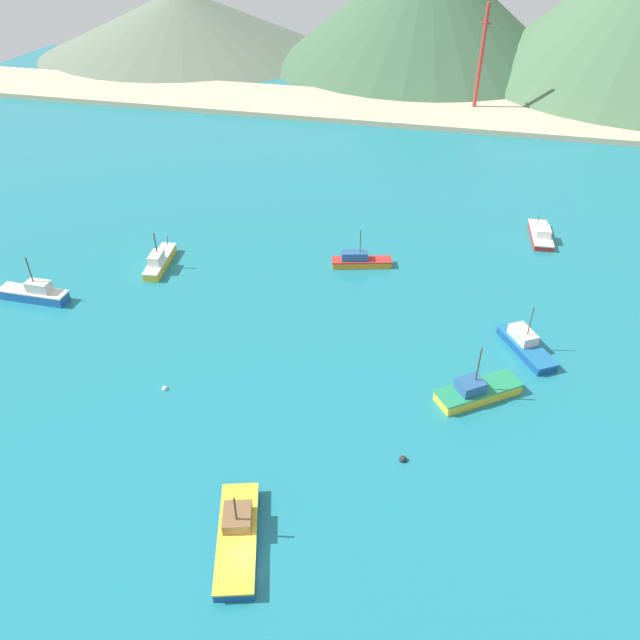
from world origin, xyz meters
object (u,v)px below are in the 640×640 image
at_px(fishing_boat_0, 525,344).
at_px(fishing_boat_1, 360,260).
at_px(fishing_boat_6, 35,293).
at_px(radio_tower, 481,58).
at_px(fishing_boat_7, 238,535).
at_px(fishing_boat_8, 159,261).
at_px(buoy_0, 165,389).
at_px(fishing_boat_4, 541,234).
at_px(fishing_boat_3, 477,391).
at_px(buoy_1, 403,459).

distance_m(fishing_boat_0, fishing_boat_1, 27.17).
distance_m(fishing_boat_6, radio_tower, 112.33).
bearing_deg(fishing_boat_7, fishing_boat_8, 123.25).
relative_size(buoy_0, radio_tower, 0.03).
bearing_deg(fishing_boat_7, buoy_0, 131.68).
bearing_deg(fishing_boat_4, fishing_boat_7, -114.03).
height_order(fishing_boat_1, fishing_boat_8, fishing_boat_1).
bearing_deg(fishing_boat_8, fishing_boat_7, -56.75).
relative_size(fishing_boat_0, fishing_boat_8, 0.94).
bearing_deg(fishing_boat_4, fishing_boat_1, -150.46).
bearing_deg(buoy_0, fishing_boat_4, 47.60).
xyz_separation_m(fishing_boat_3, fishing_boat_8, (-45.52, 17.50, 0.03)).
distance_m(fishing_boat_0, radio_tower, 94.95).
distance_m(fishing_boat_1, fishing_boat_3, 30.06).
bearing_deg(fishing_boat_4, fishing_boat_3, -102.44).
bearing_deg(fishing_boat_3, buoy_0, -168.53).
height_order(fishing_boat_3, fishing_boat_8, fishing_boat_3).
height_order(fishing_boat_8, buoy_1, fishing_boat_8).
bearing_deg(buoy_1, fishing_boat_1, 107.04).
bearing_deg(buoy_1, fishing_boat_3, 58.74).
relative_size(buoy_1, radio_tower, 0.03).
bearing_deg(radio_tower, fishing_boat_7, -96.88).
height_order(fishing_boat_1, buoy_0, fishing_boat_1).
height_order(fishing_boat_0, buoy_1, fishing_boat_0).
bearing_deg(fishing_boat_3, fishing_boat_0, 60.91).
bearing_deg(radio_tower, buoy_1, -91.38).
distance_m(fishing_boat_6, buoy_0, 27.38).
height_order(fishing_boat_0, fishing_boat_7, fishing_boat_0).
relative_size(fishing_boat_1, buoy_0, 14.58).
distance_m(fishing_boat_6, buoy_1, 53.81).
bearing_deg(fishing_boat_6, fishing_boat_3, -5.57).
xyz_separation_m(buoy_0, radio_tower, (29.59, 110.30, 12.07)).
bearing_deg(buoy_0, fishing_boat_7, -48.32).
height_order(fishing_boat_0, fishing_boat_6, fishing_boat_6).
bearing_deg(fishing_boat_3, fishing_boat_4, 77.56).
bearing_deg(fishing_boat_7, fishing_boat_1, 87.97).
relative_size(fishing_boat_8, buoy_1, 12.78).
bearing_deg(fishing_boat_1, fishing_boat_8, -165.98).
xyz_separation_m(fishing_boat_8, buoy_1, (38.98, -28.28, -0.79)).
bearing_deg(radio_tower, fishing_boat_4, -79.02).
distance_m(fishing_boat_4, fishing_boat_6, 74.48).
xyz_separation_m(fishing_boat_8, buoy_0, (12.13, -24.28, -0.82)).
distance_m(fishing_boat_4, radio_tower, 66.42).
xyz_separation_m(fishing_boat_3, radio_tower, (-3.80, 103.52, 11.28)).
xyz_separation_m(fishing_boat_6, fishing_boat_8, (12.26, 11.86, -0.12)).
height_order(fishing_boat_6, buoy_0, fishing_boat_6).
xyz_separation_m(fishing_boat_1, buoy_0, (-16.02, -31.31, -0.75)).
relative_size(fishing_boat_4, fishing_boat_7, 0.83).
relative_size(fishing_boat_0, buoy_0, 14.71).
relative_size(fishing_boat_4, fishing_boat_6, 0.99).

